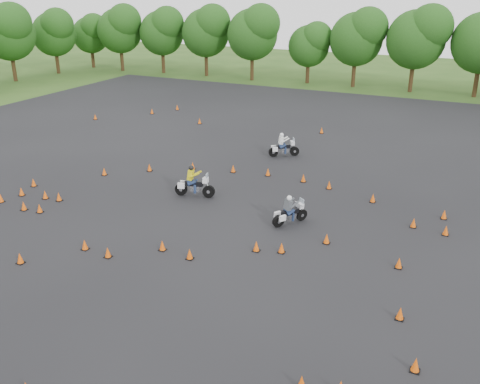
{
  "coord_description": "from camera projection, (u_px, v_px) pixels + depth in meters",
  "views": [
    {
      "loc": [
        10.47,
        -18.28,
        10.96
      ],
      "look_at": [
        0.0,
        4.0,
        1.2
      ],
      "focal_mm": 40.0,
      "sensor_mm": 36.0,
      "label": 1
    }
  ],
  "objects": [
    {
      "name": "treeline",
      "position": [
        430.0,
        55.0,
        49.6
      ],
      "size": [
        86.83,
        32.23,
        11.09
      ],
      "color": "#1E4914",
      "rests_on": "ground"
    },
    {
      "name": "ground",
      "position": [
        201.0,
        247.0,
        23.56
      ],
      "size": [
        140.0,
        140.0,
        0.0
      ],
      "primitive_type": "plane",
      "color": "#2D5119",
      "rests_on": "ground"
    },
    {
      "name": "traffic_cones",
      "position": [
        242.0,
        207.0,
        27.15
      ],
      "size": [
        36.45,
        32.96,
        0.45
      ],
      "color": "#EB5609",
      "rests_on": "asphalt_pad"
    },
    {
      "name": "rider_white",
      "position": [
        284.0,
        145.0,
        35.52
      ],
      "size": [
        2.07,
        1.7,
        1.6
      ],
      "primitive_type": null,
      "rotation": [
        0.0,
        0.0,
        0.6
      ],
      "color": "silver",
      "rests_on": "ground"
    },
    {
      "name": "rider_yellow",
      "position": [
        194.0,
        182.0,
        28.82
      ],
      "size": [
        2.32,
        1.16,
        1.72
      ],
      "primitive_type": null,
      "rotation": [
        0.0,
        0.0,
        0.22
      ],
      "color": "gold",
      "rests_on": "ground"
    },
    {
      "name": "rider_grey",
      "position": [
        290.0,
        209.0,
        25.6
      ],
      "size": [
        1.59,
        2.01,
        1.54
      ],
      "primitive_type": null,
      "rotation": [
        0.0,
        0.0,
        1.0
      ],
      "color": "#45494E",
      "rests_on": "ground"
    },
    {
      "name": "asphalt_pad",
      "position": [
        256.0,
        200.0,
        28.61
      ],
      "size": [
        62.0,
        62.0,
        0.0
      ],
      "primitive_type": "plane",
      "color": "black",
      "rests_on": "ground"
    }
  ]
}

